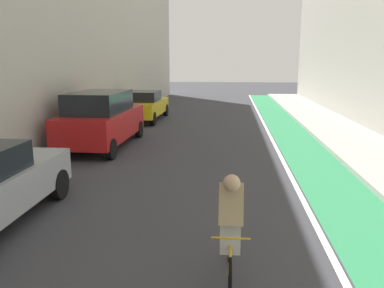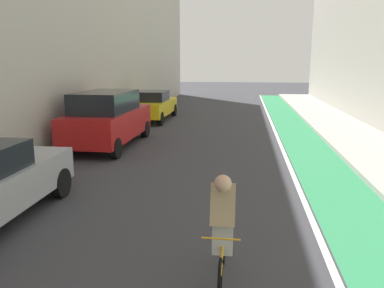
# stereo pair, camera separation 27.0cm
# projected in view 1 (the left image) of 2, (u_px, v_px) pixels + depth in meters

# --- Properties ---
(ground_plane) EXTENTS (96.59, 96.59, 0.00)m
(ground_plane) POSITION_uv_depth(u_px,v_px,m) (195.00, 156.00, 12.29)
(ground_plane) COLOR #38383D
(bike_lane_paint) EXTENTS (1.60, 43.91, 0.00)m
(bike_lane_paint) POSITION_uv_depth(u_px,v_px,m) (299.00, 145.00, 13.86)
(bike_lane_paint) COLOR #2D8451
(bike_lane_paint) RESTS_ON ground
(lane_divider_stripe) EXTENTS (0.12, 43.91, 0.00)m
(lane_divider_stripe) POSITION_uv_depth(u_px,v_px,m) (275.00, 144.00, 13.95)
(lane_divider_stripe) COLOR white
(lane_divider_stripe) RESTS_ON ground
(sidewalk_right) EXTENTS (2.65, 43.91, 0.14)m
(sidewalk_right) POSITION_uv_depth(u_px,v_px,m) (360.00, 144.00, 13.63)
(sidewalk_right) COLOR #A8A59E
(sidewalk_right) RESTS_ON ground
(parked_suv_red) EXTENTS (1.92, 4.71, 1.98)m
(parked_suv_red) POSITION_uv_depth(u_px,v_px,m) (102.00, 119.00, 13.37)
(parked_suv_red) COLOR red
(parked_suv_red) RESTS_ON ground
(parked_sedan_yellow_cab) EXTENTS (1.87, 4.59, 1.53)m
(parked_sedan_yellow_cab) POSITION_uv_depth(u_px,v_px,m) (144.00, 105.00, 19.72)
(parked_sedan_yellow_cab) COLOR yellow
(parked_sedan_yellow_cab) RESTS_ON ground
(cyclist_trailing) EXTENTS (0.48, 1.66, 1.58)m
(cyclist_trailing) POSITION_uv_depth(u_px,v_px,m) (231.00, 223.00, 5.07)
(cyclist_trailing) COLOR black
(cyclist_trailing) RESTS_ON ground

